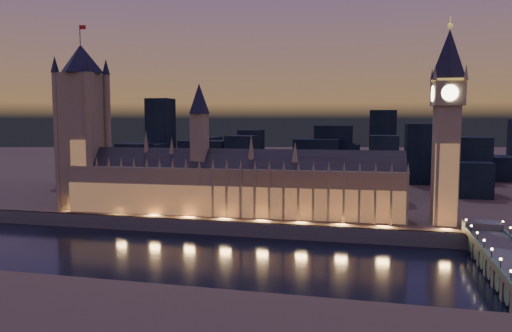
% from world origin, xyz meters
% --- Properties ---
extents(ground_plane, '(2000.00, 2000.00, 0.00)m').
position_xyz_m(ground_plane, '(0.00, 0.00, 0.00)').
color(ground_plane, black).
rests_on(ground_plane, ground).
extents(north_bank, '(2000.00, 960.00, 8.00)m').
position_xyz_m(north_bank, '(0.00, 520.00, 4.00)').
color(north_bank, '#463531').
rests_on(north_bank, ground).
extents(embankment_wall, '(2000.00, 2.50, 8.00)m').
position_xyz_m(embankment_wall, '(0.00, 41.00, 4.00)').
color(embankment_wall, '#445456').
rests_on(embankment_wall, ground).
extents(palace_of_westminster, '(202.00, 28.79, 78.00)m').
position_xyz_m(palace_of_westminster, '(-12.51, 61.75, 26.37)').
color(palace_of_westminster, gray).
rests_on(palace_of_westminster, north_bank).
extents(victoria_tower, '(31.68, 31.68, 115.28)m').
position_xyz_m(victoria_tower, '(-110.00, 61.92, 65.08)').
color(victoria_tower, gray).
rests_on(victoria_tower, north_bank).
extents(elizabeth_tower, '(18.00, 18.00, 110.40)m').
position_xyz_m(elizabeth_tower, '(108.00, 61.92, 69.58)').
color(elizabeth_tower, gray).
rests_on(elizabeth_tower, north_bank).
extents(westminster_bridge, '(17.82, 113.00, 15.90)m').
position_xyz_m(westminster_bridge, '(124.28, -3.45, 5.99)').
color(westminster_bridge, '#445456').
rests_on(westminster_bridge, ground).
extents(city_backdrop, '(440.31, 215.63, 79.45)m').
position_xyz_m(city_backdrop, '(37.14, 246.64, 29.84)').
color(city_backdrop, black).
rests_on(city_backdrop, north_bank).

